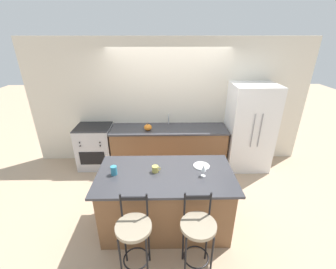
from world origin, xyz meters
The scene contains 14 objects.
ground_plane centered at (0.00, 0.00, 0.00)m, with size 18.00×18.00×0.00m, color tan.
wall_back centered at (0.00, 0.72, 1.35)m, with size 6.00×0.07×2.70m.
back_counter centered at (0.00, 0.39, 0.45)m, with size 2.46×0.70×0.90m.
sink_faucet centered at (0.00, 0.59, 1.04)m, with size 0.02×0.13×0.22m.
kitchen_island centered at (-0.09, -1.39, 0.48)m, with size 1.93×1.02×0.95m.
refrigerator centered at (1.70, 0.33, 0.92)m, with size 0.90×0.76×1.84m.
oven_range centered at (-1.61, 0.39, 0.47)m, with size 0.73×0.64×0.94m.
bar_stool_near centered at (-0.45, -2.14, 0.63)m, with size 0.42×0.42×1.10m.
bar_stool_far centered at (0.28, -2.13, 0.63)m, with size 0.42×0.42×1.10m.
dinner_plate centered at (0.45, -1.20, 0.96)m, with size 0.24×0.24×0.02m.
wine_glass centered at (0.43, -1.45, 1.08)m, with size 0.07×0.07×0.18m.
coffee_mug centered at (-0.23, -1.33, 1.00)m, with size 0.12×0.09×0.09m.
tumbler_cup centered at (-0.80, -1.39, 1.01)m, with size 0.09×0.09×0.13m.
pumpkin_decoration centered at (-0.44, 0.27, 0.97)m, with size 0.16×0.16×0.15m.
Camera 1 is at (-0.10, -4.02, 2.76)m, focal length 24.00 mm.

